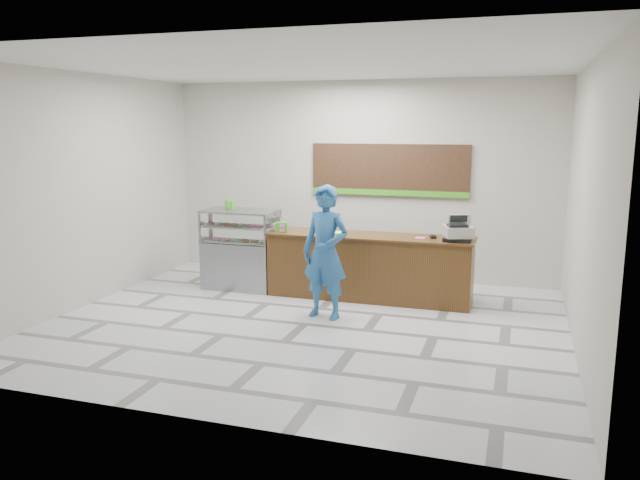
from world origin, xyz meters
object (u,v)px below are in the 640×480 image
(cash_register, at_px, (458,231))
(serving_tray, at_px, (330,233))
(display_case, at_px, (241,248))
(customer, at_px, (325,252))
(sales_counter, at_px, (369,267))

(cash_register, distance_m, serving_tray, 1.99)
(display_case, distance_m, customer, 2.19)
(sales_counter, xyz_separation_m, customer, (-0.37, -1.14, 0.44))
(customer, bearing_deg, serving_tray, 114.02)
(sales_counter, xyz_separation_m, serving_tray, (-0.62, -0.06, 0.52))
(sales_counter, height_order, display_case, display_case)
(cash_register, relative_size, customer, 0.28)
(cash_register, height_order, serving_tray, cash_register)
(sales_counter, relative_size, serving_tray, 7.21)
(sales_counter, bearing_deg, customer, -108.04)
(sales_counter, distance_m, display_case, 2.23)
(cash_register, bearing_deg, customer, -168.34)
(sales_counter, distance_m, cash_register, 1.51)
(display_case, distance_m, cash_register, 3.61)
(display_case, xyz_separation_m, serving_tray, (1.60, -0.06, 0.36))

